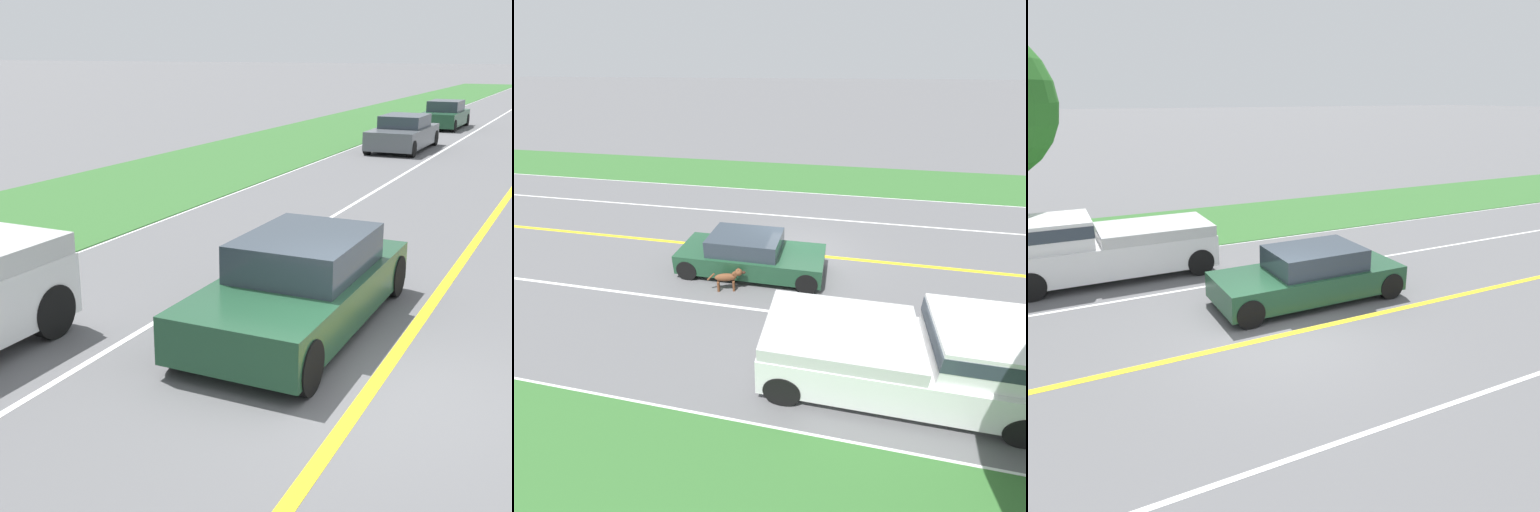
# 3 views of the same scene
# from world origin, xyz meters

# --- Properties ---
(ground_plane) EXTENTS (400.00, 400.00, 0.00)m
(ground_plane) POSITION_xyz_m (0.00, 0.00, 0.00)
(ground_plane) COLOR #5B5B5E
(centre_divider_line) EXTENTS (0.18, 160.00, 0.01)m
(centre_divider_line) POSITION_xyz_m (0.00, 0.00, 0.00)
(centre_divider_line) COLOR yellow
(centre_divider_line) RESTS_ON ground
(lane_edge_line_right) EXTENTS (0.14, 160.00, 0.01)m
(lane_edge_line_right) POSITION_xyz_m (7.00, 0.00, 0.00)
(lane_edge_line_right) COLOR white
(lane_edge_line_right) RESTS_ON ground
(lane_edge_line_left) EXTENTS (0.14, 160.00, 0.01)m
(lane_edge_line_left) POSITION_xyz_m (-7.00, 0.00, 0.00)
(lane_edge_line_left) COLOR white
(lane_edge_line_left) RESTS_ON ground
(lane_dash_same_dir) EXTENTS (0.10, 160.00, 0.01)m
(lane_dash_same_dir) POSITION_xyz_m (3.50, 0.00, 0.00)
(lane_dash_same_dir) COLOR white
(lane_dash_same_dir) RESTS_ON ground
(lane_dash_oncoming) EXTENTS (0.10, 160.00, 0.01)m
(lane_dash_oncoming) POSITION_xyz_m (-3.50, 0.00, 0.00)
(lane_dash_oncoming) COLOR white
(lane_dash_oncoming) RESTS_ON ground
(grass_verge_left) EXTENTS (6.00, 160.00, 0.03)m
(grass_verge_left) POSITION_xyz_m (-10.00, 0.00, 0.01)
(grass_verge_left) COLOR #33662D
(grass_verge_left) RESTS_ON ground
(ego_car) EXTENTS (1.92, 4.71, 1.34)m
(ego_car) POSITION_xyz_m (1.51, -1.46, 0.63)
(ego_car) COLOR #1E472D
(ego_car) RESTS_ON ground
(dog) EXTENTS (0.44, 1.15, 0.76)m
(dog) POSITION_xyz_m (2.71, -1.83, 0.47)
(dog) COLOR brown
(dog) RESTS_ON ground
(pickup_truck) EXTENTS (2.09, 5.46, 1.84)m
(pickup_truck) POSITION_xyz_m (5.42, 2.90, 0.93)
(pickup_truck) COLOR silver
(pickup_truck) RESTS_ON ground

